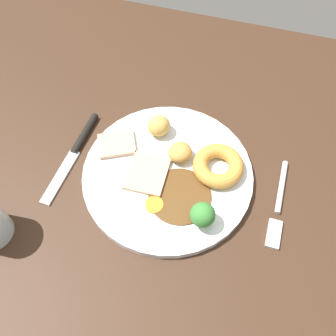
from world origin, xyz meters
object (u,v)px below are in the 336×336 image
at_px(dinner_plate, 168,173).
at_px(fork, 278,205).
at_px(meat_slice_main, 117,144).
at_px(broccoli_floret, 203,215).
at_px(meat_slice_under, 147,174).
at_px(roast_potato_left, 159,126).
at_px(roast_potato_right, 180,152).
at_px(carrot_coin_front, 154,205).
at_px(knife, 76,149).
at_px(yorkshire_pudding, 218,166).

height_order(dinner_plate, fork, dinner_plate).
relative_size(meat_slice_main, broccoli_floret, 1.35).
bearing_deg(meat_slice_under, meat_slice_main, -30.80).
xyz_separation_m(dinner_plate, roast_potato_left, (0.04, -0.07, 0.02)).
relative_size(roast_potato_right, fork, 0.26).
xyz_separation_m(meat_slice_under, carrot_coin_front, (-0.03, 0.05, -0.00)).
bearing_deg(dinner_plate, meat_slice_under, 27.64).
bearing_deg(knife, yorkshire_pudding, 98.52).
bearing_deg(knife, meat_slice_under, 85.08).
relative_size(roast_potato_left, knife, 0.21).
bearing_deg(dinner_plate, knife, -1.63).
distance_m(dinner_plate, carrot_coin_front, 0.06).
bearing_deg(roast_potato_right, knife, 8.53).
height_order(meat_slice_main, broccoli_floret, broccoli_floret).
distance_m(meat_slice_main, carrot_coin_front, 0.13).
bearing_deg(meat_slice_under, knife, -8.57).
bearing_deg(meat_slice_under, roast_potato_right, -131.41).
xyz_separation_m(broccoli_floret, knife, (0.24, -0.07, -0.03)).
height_order(roast_potato_right, carrot_coin_front, roast_potato_right).
relative_size(carrot_coin_front, knife, 0.15).
distance_m(roast_potato_left, fork, 0.23).
relative_size(dinner_plate, meat_slice_main, 4.56).
xyz_separation_m(dinner_plate, meat_slice_under, (0.03, 0.02, 0.01)).
xyz_separation_m(meat_slice_main, roast_potato_right, (-0.11, -0.01, 0.01)).
height_order(meat_slice_main, fork, meat_slice_main).
distance_m(meat_slice_under, carrot_coin_front, 0.06).
distance_m(broccoli_floret, knife, 0.25).
bearing_deg(fork, meat_slice_under, -86.63).
height_order(roast_potato_right, fork, roast_potato_right).
xyz_separation_m(meat_slice_main, carrot_coin_front, (-0.09, 0.09, -0.00)).
bearing_deg(yorkshire_pudding, meat_slice_under, 21.09).
distance_m(roast_potato_right, knife, 0.18).
height_order(roast_potato_left, broccoli_floret, broccoli_floret).
bearing_deg(carrot_coin_front, roast_potato_right, -98.70).
xyz_separation_m(meat_slice_main, meat_slice_under, (-0.07, 0.04, 0.00)).
bearing_deg(knife, roast_potato_left, 121.00).
xyz_separation_m(roast_potato_right, knife, (0.18, 0.03, -0.02)).
xyz_separation_m(yorkshire_pudding, carrot_coin_front, (0.08, 0.09, -0.01)).
height_order(dinner_plate, roast_potato_right, roast_potato_right).
bearing_deg(carrot_coin_front, meat_slice_main, -43.40).
height_order(dinner_plate, broccoli_floret, broccoli_floret).
height_order(roast_potato_left, fork, roast_potato_left).
bearing_deg(meat_slice_under, broccoli_floret, 151.81).
height_order(meat_slice_under, broccoli_floret, broccoli_floret).
height_order(yorkshire_pudding, knife, yorkshire_pudding).
xyz_separation_m(dinner_plate, roast_potato_right, (-0.01, -0.03, 0.02)).
distance_m(roast_potato_left, roast_potato_right, 0.06).
xyz_separation_m(dinner_plate, meat_slice_main, (0.10, -0.02, 0.01)).
bearing_deg(dinner_plate, roast_potato_right, -110.03).
bearing_deg(roast_potato_left, knife, 27.35).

